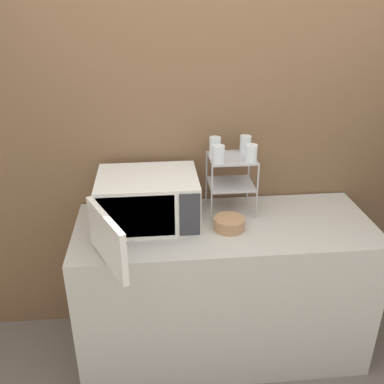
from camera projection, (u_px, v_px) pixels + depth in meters
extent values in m
cube|color=brown|center=(217.00, 141.00, 2.66)|extent=(8.00, 0.06, 2.60)
cube|color=#B7B2A8|center=(223.00, 288.00, 2.67)|extent=(1.73, 0.69, 0.92)
cube|color=silver|center=(148.00, 199.00, 2.45)|extent=(0.57, 0.43, 0.28)
cube|color=#B7B2A8|center=(137.00, 217.00, 2.26)|extent=(0.41, 0.01, 0.24)
cube|color=#333338|center=(190.00, 215.00, 2.28)|extent=(0.11, 0.01, 0.25)
cube|color=silver|center=(107.00, 239.00, 2.06)|extent=(0.22, 0.41, 0.27)
cylinder|color=#B2B2B7|center=(212.00, 194.00, 2.44)|extent=(0.01, 0.01, 0.35)
cylinder|color=#B2B2B7|center=(257.00, 192.00, 2.47)|extent=(0.01, 0.01, 0.35)
cylinder|color=#B2B2B7|center=(206.00, 177.00, 2.66)|extent=(0.01, 0.01, 0.35)
cylinder|color=#B2B2B7|center=(248.00, 175.00, 2.68)|extent=(0.01, 0.01, 0.35)
cube|color=#B2B2B7|center=(231.00, 184.00, 2.56)|extent=(0.26, 0.24, 0.01)
cube|color=#B2B2B7|center=(232.00, 158.00, 2.49)|extent=(0.26, 0.24, 0.01)
cylinder|color=silver|center=(219.00, 154.00, 2.39)|extent=(0.07, 0.07, 0.10)
cylinder|color=silver|center=(245.00, 144.00, 2.55)|extent=(0.07, 0.07, 0.10)
cylinder|color=silver|center=(251.00, 153.00, 2.40)|extent=(0.07, 0.07, 0.10)
cylinder|color=silver|center=(215.00, 145.00, 2.52)|extent=(0.07, 0.07, 0.10)
cylinder|color=#AD7F56|center=(229.00, 228.00, 2.43)|extent=(0.10, 0.10, 0.01)
cylinder|color=#AD7F56|center=(229.00, 223.00, 2.41)|extent=(0.18, 0.18, 0.07)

